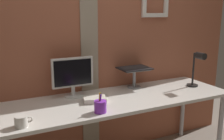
# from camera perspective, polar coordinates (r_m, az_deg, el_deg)

# --- Properties ---
(brick_wall_back) EXTENTS (3.48, 0.16, 2.49)m
(brick_wall_back) POSITION_cam_1_polar(r_m,az_deg,el_deg) (2.66, -4.41, 6.33)
(brick_wall_back) COLOR #9E563D
(brick_wall_back) RESTS_ON ground_plane
(desk) EXTENTS (2.26, 0.70, 0.75)m
(desk) POSITION_cam_1_polar(r_m,az_deg,el_deg) (2.45, 1.03, -7.66)
(desk) COLOR silver
(desk) RESTS_ON ground_plane
(monitor) EXTENTS (0.40, 0.18, 0.38)m
(monitor) POSITION_cam_1_polar(r_m,az_deg,el_deg) (2.45, -8.70, -1.01)
(monitor) COLOR silver
(monitor) RESTS_ON desk
(laptop_stand) EXTENTS (0.28, 0.22, 0.20)m
(laptop_stand) POSITION_cam_1_polar(r_m,az_deg,el_deg) (2.73, 4.93, -1.07)
(laptop_stand) COLOR gray
(laptop_stand) RESTS_ON desk
(laptop) EXTENTS (0.33, 0.33, 0.24)m
(laptop) POSITION_cam_1_polar(r_m,az_deg,el_deg) (2.77, 4.13, 1.87)
(laptop) COLOR black
(laptop) RESTS_ON laptop_stand
(desk_lamp) EXTENTS (0.12, 0.20, 0.38)m
(desk_lamp) POSITION_cam_1_polar(r_m,az_deg,el_deg) (2.85, 18.35, 0.92)
(desk_lamp) COLOR black
(desk_lamp) RESTS_ON desk
(pen_cup) EXTENTS (0.10, 0.10, 0.17)m
(pen_cup) POSITION_cam_1_polar(r_m,az_deg,el_deg) (2.09, -2.60, -8.06)
(pen_cup) COLOR purple
(pen_cup) RESTS_ON desk
(coffee_mug) EXTENTS (0.13, 0.09, 0.08)m
(coffee_mug) POSITION_cam_1_polar(r_m,az_deg,el_deg) (1.95, -19.41, -10.65)
(coffee_mug) COLOR silver
(coffee_mug) RESTS_ON desk
(paper_clutter_stack) EXTENTS (0.23, 0.19, 0.04)m
(paper_clutter_stack) POSITION_cam_1_polar(r_m,az_deg,el_deg) (2.34, -3.83, -6.52)
(paper_clutter_stack) COLOR silver
(paper_clutter_stack) RESTS_ON desk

